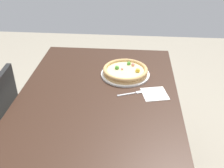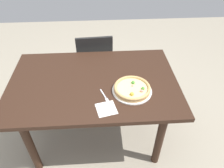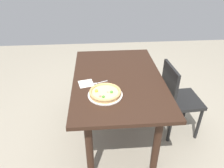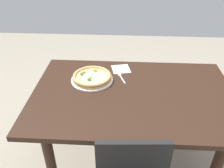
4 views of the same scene
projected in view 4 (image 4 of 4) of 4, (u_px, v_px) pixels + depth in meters
The scene contains 6 objects.
ground_plane at pixel (129, 165), 2.08m from camera, with size 6.00×6.00×0.00m, color #9E937F.
dining_table at pixel (133, 105), 1.71m from camera, with size 1.41×0.92×0.78m.
plate at pixel (92, 80), 1.78m from camera, with size 0.32×0.32×0.01m, color white.
pizza at pixel (92, 77), 1.77m from camera, with size 0.29×0.29×0.05m.
fork at pixel (121, 77), 1.82m from camera, with size 0.07×0.16×0.00m.
napkin at pixel (121, 69), 1.92m from camera, with size 0.14×0.14×0.00m, color white.
Camera 4 is at (-0.07, -1.35, 1.74)m, focal length 37.95 mm.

